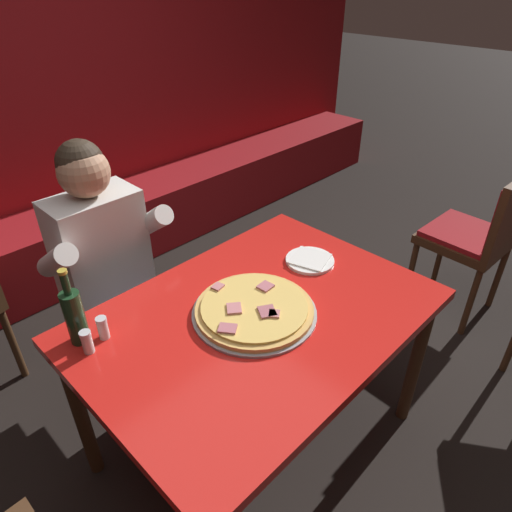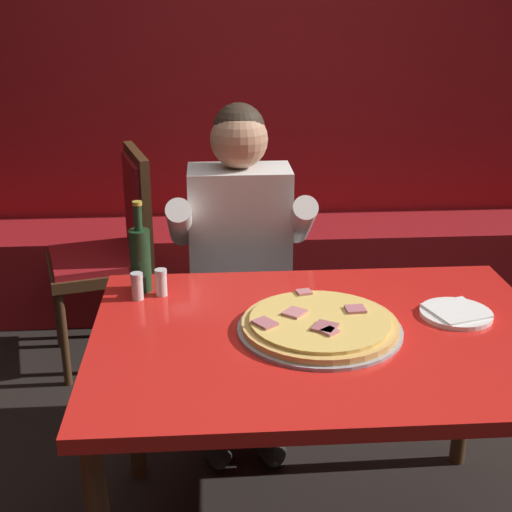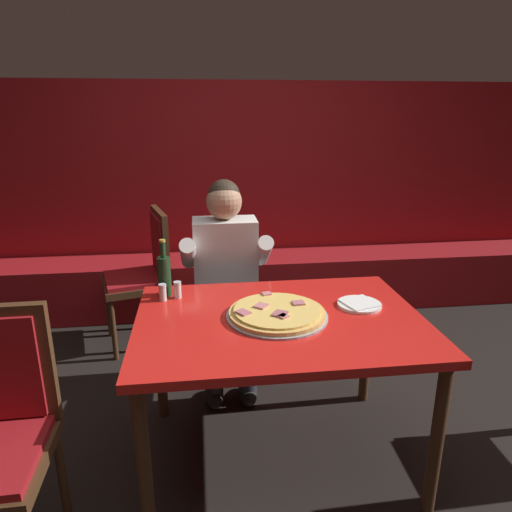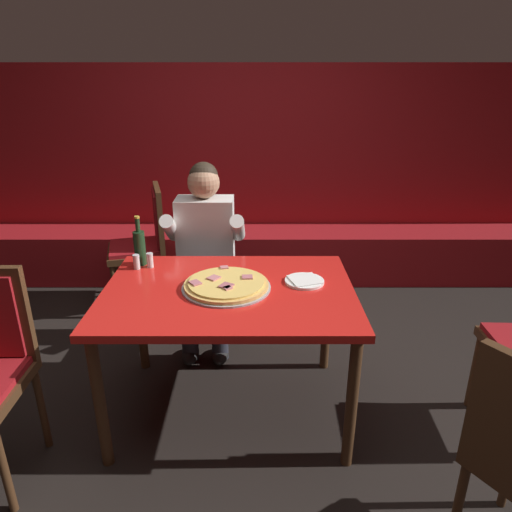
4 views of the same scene
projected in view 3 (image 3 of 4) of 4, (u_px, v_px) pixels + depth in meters
The scene contains 11 objects.
ground_plane at pixel (278, 455), 2.29m from camera, with size 24.00×24.00×0.00m, color black.
booth_wall_panel at pixel (238, 194), 4.07m from camera, with size 6.80×0.16×1.90m, color maroon.
booth_bench at pixel (242, 282), 3.98m from camera, with size 6.46×0.48×0.46m, color maroon.
main_dining_table at pixel (280, 333), 2.09m from camera, with size 1.30×0.93×0.76m.
pizza at pixel (277, 313), 2.06m from camera, with size 0.46×0.46×0.05m.
plate_white_paper at pixel (359, 304), 2.18m from camera, with size 0.21×0.21×0.02m.
beer_bottle at pixel (164, 275), 2.28m from camera, with size 0.07×0.07×0.29m.
shaker_parmesan at pixel (163, 293), 2.24m from camera, with size 0.04×0.04×0.09m.
shaker_oregano at pixel (178, 291), 2.27m from camera, with size 0.04×0.04×0.09m.
diner_seated_blue_shirt at pixel (227, 277), 2.72m from camera, with size 0.53×0.53×1.27m.
dining_chair_near_left at pixel (146, 269), 3.27m from camera, with size 0.54×0.54×0.99m.
Camera 3 is at (-0.34, -1.85, 1.64)m, focal length 32.00 mm.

